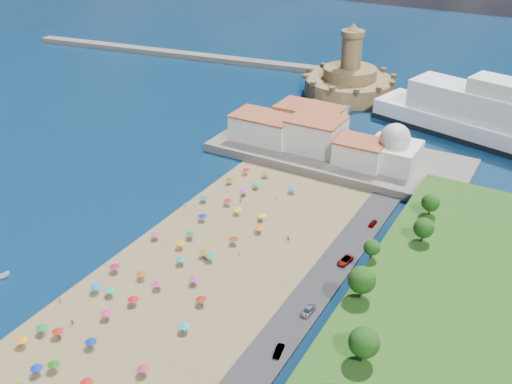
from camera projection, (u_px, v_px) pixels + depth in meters
The scene contains 11 objects.
ground at pixel (196, 254), 150.95m from camera, with size 700.00×700.00×0.00m, color #071938.
terrace at pixel (338, 155), 201.32m from camera, with size 90.00×36.00×3.00m, color #59544C.
jetty at pixel (321, 113), 237.60m from camera, with size 18.00×70.00×2.40m, color #59544C.
breakwater at pixel (192, 56), 314.30m from camera, with size 200.00×7.00×2.60m, color #59544C.
waterfront_buildings at pixel (306, 131), 204.39m from camera, with size 57.00×29.00×11.00m.
domed_building at pixel (394, 150), 187.49m from camera, with size 16.00×16.00×15.00m.
fortress at pixel (349, 81), 257.73m from camera, with size 40.00×40.00×32.40m.
beach_parasols at pixel (165, 268), 142.18m from camera, with size 31.20×115.51×2.20m.
beachgoers at pixel (176, 261), 146.47m from camera, with size 36.09×94.15×1.90m.
parked_cars at pixel (330, 281), 138.75m from camera, with size 3.23×61.38×1.43m.
hillside_trees at pixel (361, 305), 117.70m from camera, with size 15.34×107.52×7.91m.
Camera 1 is at (75.37, -99.80, 87.58)m, focal length 40.00 mm.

